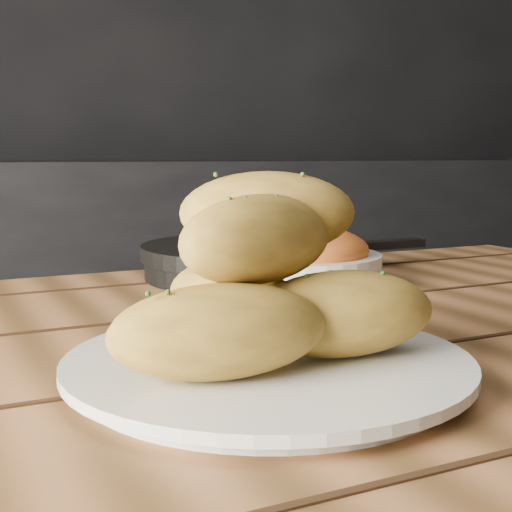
{
  "coord_description": "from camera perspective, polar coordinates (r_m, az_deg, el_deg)",
  "views": [
    {
      "loc": [
        -0.67,
        -0.23,
        0.91
      ],
      "look_at": [
        -0.44,
        0.25,
        0.84
      ],
      "focal_mm": 50.0,
      "sensor_mm": 36.0,
      "label": 1
    }
  ],
  "objects": [
    {
      "name": "skillet",
      "position": [
        0.97,
        -0.09,
        -0.29
      ],
      "size": [
        0.44,
        0.31,
        0.05
      ],
      "color": "black",
      "rests_on": "table"
    },
    {
      "name": "bowl",
      "position": [
        0.92,
        3.2,
        -0.2
      ],
      "size": [
        0.22,
        0.22,
        0.08
      ],
      "color": "white",
      "rests_on": "table"
    },
    {
      "name": "table",
      "position": [
        0.69,
        -1.14,
        -15.07
      ],
      "size": [
        1.4,
        0.83,
        0.75
      ],
      "color": "#9C633A",
      "rests_on": "ground"
    },
    {
      "name": "plate",
      "position": [
        0.53,
        0.96,
        -8.87
      ],
      "size": [
        0.3,
        0.3,
        0.02
      ],
      "color": "silver",
      "rests_on": "table"
    },
    {
      "name": "counter",
      "position": [
        2.09,
        -6.65,
        -4.83
      ],
      "size": [
        2.8,
        0.6,
        0.9
      ],
      "primitive_type": "cube",
      "color": "black",
      "rests_on": "ground"
    },
    {
      "name": "bread_rolls",
      "position": [
        0.52,
        0.68,
        -1.91
      ],
      "size": [
        0.26,
        0.21,
        0.13
      ],
      "color": "gold",
      "rests_on": "plate"
    },
    {
      "name": "back_wall",
      "position": [
        2.37,
        -9.57,
        18.53
      ],
      "size": [
        4.0,
        0.04,
        2.7
      ],
      "primitive_type": "cube",
      "color": "black",
      "rests_on": "ground"
    }
  ]
}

